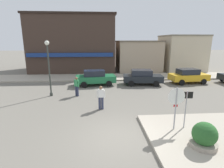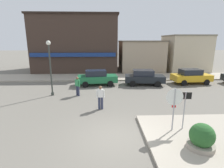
{
  "view_description": "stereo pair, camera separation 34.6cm",
  "coord_description": "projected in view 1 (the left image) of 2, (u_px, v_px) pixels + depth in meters",
  "views": [
    {
      "loc": [
        -0.85,
        -7.43,
        4.45
      ],
      "look_at": [
        -0.02,
        4.5,
        1.5
      ],
      "focal_mm": 28.0,
      "sensor_mm": 36.0,
      "label": 1
    },
    {
      "loc": [
        -0.5,
        -7.45,
        4.45
      ],
      "look_at": [
        -0.02,
        4.5,
        1.5
      ],
      "focal_mm": 28.0,
      "sensor_mm": 36.0,
      "label": 2
    }
  ],
  "objects": [
    {
      "name": "building_corner_shop",
      "position": [
        75.0,
        44.0,
        26.89
      ],
      "size": [
        12.02,
        9.63,
        7.99
      ],
      "color": "#3D2D26",
      "rests_on": "ground"
    },
    {
      "name": "building_storefront_left_mid",
      "position": [
        181.0,
        53.0,
        26.6
      ],
      "size": [
        5.72,
        5.91,
        5.29
      ],
      "color": "beige",
      "rests_on": "ground"
    },
    {
      "name": "sidewalk_corner",
      "position": [
        214.0,
        136.0,
        8.3
      ],
      "size": [
        6.4,
        4.8,
        0.15
      ],
      "primitive_type": "cube",
      "color": "#A89E8C",
      "rests_on": "ground"
    },
    {
      "name": "parked_car_nearest",
      "position": [
        95.0,
        77.0,
        17.92
      ],
      "size": [
        4.16,
        2.19,
        1.56
      ],
      "color": "#1E6B3D",
      "rests_on": "ground"
    },
    {
      "name": "pedestrian_crossing_near",
      "position": [
        101.0,
        97.0,
        11.52
      ],
      "size": [
        0.55,
        0.22,
        1.61
      ],
      "color": "#2D334C",
      "rests_on": "ground"
    },
    {
      "name": "planter",
      "position": [
        204.0,
        138.0,
        7.23
      ],
      "size": [
        1.1,
        1.1,
        1.23
      ],
      "color": "gray",
      "rests_on": "ground"
    },
    {
      "name": "building_storefront_left_near",
      "position": [
        137.0,
        55.0,
        27.19
      ],
      "size": [
        6.24,
        7.3,
        4.51
      ],
      "color": "tan",
      "rests_on": "ground"
    },
    {
      "name": "parked_car_third",
      "position": [
        188.0,
        76.0,
        18.8
      ],
      "size": [
        4.13,
        2.13,
        1.56
      ],
      "color": "gold",
      "rests_on": "ground"
    },
    {
      "name": "stop_sign",
      "position": [
        176.0,
        103.0,
        8.45
      ],
      "size": [
        0.82,
        0.08,
        2.3
      ],
      "color": "#9E9EA3",
      "rests_on": "ground"
    },
    {
      "name": "ground_plane",
      "position": [
        119.0,
        137.0,
        8.32
      ],
      "size": [
        160.0,
        160.0,
        0.0
      ],
      "primitive_type": "plane",
      "color": "#6B665B"
    },
    {
      "name": "parked_car_second",
      "position": [
        142.0,
        77.0,
        18.13
      ],
      "size": [
        4.16,
        2.2,
        1.56
      ],
      "color": "black",
      "rests_on": "ground"
    },
    {
      "name": "kerb_far",
      "position": [
        107.0,
        77.0,
        21.79
      ],
      "size": [
        80.0,
        4.0,
        0.15
      ],
      "primitive_type": "cube",
      "color": "#A89E8C",
      "rests_on": "ground"
    },
    {
      "name": "pedestrian_crossing_far",
      "position": [
        77.0,
        86.0,
        14.32
      ],
      "size": [
        0.48,
        0.42,
        1.61
      ],
      "color": "#2D334C",
      "rests_on": "ground"
    },
    {
      "name": "lamp_post",
      "position": [
        48.0,
        60.0,
        13.88
      ],
      "size": [
        0.36,
        0.36,
        4.54
      ],
      "color": "#333833",
      "rests_on": "ground"
    },
    {
      "name": "one_way_sign",
      "position": [
        186.0,
        106.0,
        8.66
      ],
      "size": [
        0.6,
        0.07,
        2.1
      ],
      "color": "#9E9EA3",
      "rests_on": "ground"
    }
  ]
}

